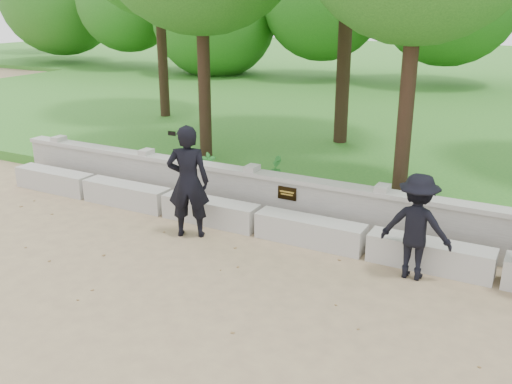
# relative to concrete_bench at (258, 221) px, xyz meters

# --- Properties ---
(ground) EXTENTS (80.00, 80.00, 0.00)m
(ground) POSITION_rel_concrete_bench_xyz_m (-0.00, -1.90, -0.22)
(ground) COLOR #A08862
(ground) RESTS_ON ground
(lawn) EXTENTS (40.00, 22.00, 0.25)m
(lawn) POSITION_rel_concrete_bench_xyz_m (-0.00, 12.10, -0.10)
(lawn) COLOR #2A6E24
(lawn) RESTS_ON ground
(concrete_bench) EXTENTS (11.90, 0.45, 0.45)m
(concrete_bench) POSITION_rel_concrete_bench_xyz_m (0.00, 0.00, 0.00)
(concrete_bench) COLOR beige
(concrete_bench) RESTS_ON ground
(parapet_wall) EXTENTS (12.50, 0.35, 0.90)m
(parapet_wall) POSITION_rel_concrete_bench_xyz_m (0.00, 0.70, 0.24)
(parapet_wall) COLOR #B1AEA7
(parapet_wall) RESTS_ON ground
(man_main) EXTENTS (0.85, 0.80, 1.98)m
(man_main) POSITION_rel_concrete_bench_xyz_m (-1.00, -0.67, 0.77)
(man_main) COLOR black
(man_main) RESTS_ON ground
(visitor_mid) EXTENTS (1.04, 0.61, 1.61)m
(visitor_mid) POSITION_rel_concrete_bench_xyz_m (2.84, -0.39, 0.58)
(visitor_mid) COLOR black
(visitor_mid) RESTS_ON ground
(shrub_a) EXTENTS (0.39, 0.41, 0.65)m
(shrub_a) POSITION_rel_concrete_bench_xyz_m (-1.91, 1.40, 0.35)
(shrub_a) COLOR #27742A
(shrub_a) RESTS_ON lawn
(shrub_b) EXTENTS (0.33, 0.36, 0.52)m
(shrub_b) POSITION_rel_concrete_bench_xyz_m (-0.76, 2.24, 0.29)
(shrub_b) COLOR #27742A
(shrub_b) RESTS_ON lawn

